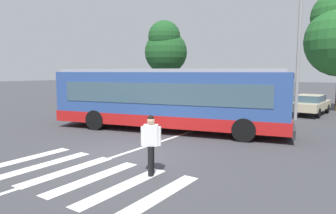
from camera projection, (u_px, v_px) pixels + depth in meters
name	position (u px, v px, depth m)	size (l,w,h in m)	color
ground_plane	(118.00, 154.00, 10.82)	(160.00, 160.00, 0.00)	#3D3D42
city_transit_bus	(168.00, 99.00, 15.04)	(11.94, 5.14, 3.06)	black
pedestrian_crossing_street	(151.00, 141.00, 8.61)	(0.51, 0.43, 1.72)	black
parked_car_black	(200.00, 98.00, 25.07)	(1.99, 4.56, 1.35)	black
parked_car_red	(231.00, 99.00, 23.67)	(1.92, 4.52, 1.35)	black
parked_car_blue	(270.00, 101.00, 22.42)	(1.99, 4.56, 1.35)	black
parked_car_champagne	(310.00, 103.00, 20.60)	(2.11, 4.61, 1.35)	black
twin_arm_street_lamp	(300.00, 17.00, 17.83)	(4.69, 0.32, 10.04)	#939399
background_tree_left	(165.00, 48.00, 28.55)	(4.00, 4.00, 7.61)	brown
crosswalk_painted_stripes	(81.00, 174.00, 8.73)	(5.95, 3.21, 0.01)	silver
lane_center_line	(154.00, 144.00, 12.40)	(0.16, 24.00, 0.01)	silver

